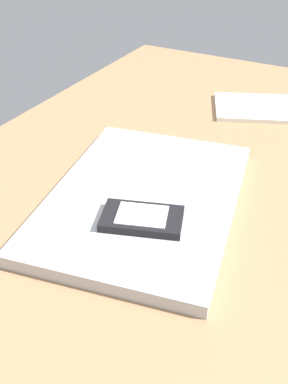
# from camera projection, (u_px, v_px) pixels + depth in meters

# --- Properties ---
(desk_surface) EXTENTS (1.20, 0.80, 0.03)m
(desk_surface) POSITION_uv_depth(u_px,v_px,m) (195.00, 205.00, 0.64)
(desk_surface) COLOR #9E7751
(desk_surface) RESTS_ON ground
(laptop_closed) EXTENTS (0.38, 0.30, 0.02)m
(laptop_closed) POSITION_uv_depth(u_px,v_px,m) (144.00, 198.00, 0.62)
(laptop_closed) COLOR #B7BABC
(laptop_closed) RESTS_ON desk_surface
(cell_phone_on_laptop) EXTENTS (0.09, 0.11, 0.01)m
(cell_phone_on_laptop) POSITION_uv_depth(u_px,v_px,m) (142.00, 218.00, 0.56)
(cell_phone_on_laptop) COLOR black
(cell_phone_on_laptop) RESTS_ON laptop_closed
(notepad) EXTENTS (0.18, 0.21, 0.01)m
(notepad) POSITION_uv_depth(u_px,v_px,m) (260.00, 108.00, 0.88)
(notepad) COLOR white
(notepad) RESTS_ON desk_surface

